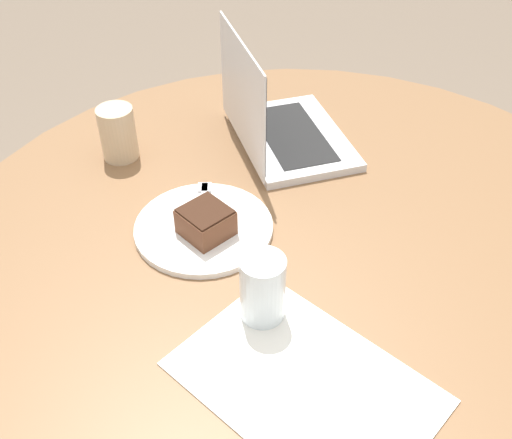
{
  "coord_description": "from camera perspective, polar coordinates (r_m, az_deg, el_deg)",
  "views": [
    {
      "loc": [
        0.59,
        -0.53,
        1.47
      ],
      "look_at": [
        -0.07,
        -0.07,
        0.78
      ],
      "focal_mm": 42.0,
      "sensor_mm": 36.0,
      "label": 1
    }
  ],
  "objects": [
    {
      "name": "dining_table",
      "position": [
        1.15,
        4.8,
        -6.07
      ],
      "size": [
        1.37,
        1.37,
        0.74
      ],
      "color": "brown",
      "rests_on": "ground_plane"
    },
    {
      "name": "fork",
      "position": [
        1.14,
        -5.0,
        1.42
      ],
      "size": [
        0.15,
        0.11,
        0.0
      ],
      "rotation": [
        0.0,
        0.0,
        8.84
      ],
      "color": "silver",
      "rests_on": "plate"
    },
    {
      "name": "laptop",
      "position": [
        1.3,
        2.12,
        8.93
      ],
      "size": [
        0.36,
        0.31,
        0.25
      ],
      "rotation": [
        0.0,
        0.0,
        5.97
      ],
      "color": "silver",
      "rests_on": "dining_table"
    },
    {
      "name": "paper_document",
      "position": [
        0.88,
        4.65,
        -15.18
      ],
      "size": [
        0.4,
        0.31,
        0.0
      ],
      "rotation": [
        0.0,
        0.0,
        0.22
      ],
      "color": "white",
      "rests_on": "dining_table"
    },
    {
      "name": "cake_slice",
      "position": [
        1.06,
        -4.81,
        -0.2
      ],
      "size": [
        0.09,
        0.09,
        0.05
      ],
      "rotation": [
        0.0,
        0.0,
        1.71
      ],
      "color": "brown",
      "rests_on": "plate"
    },
    {
      "name": "plate",
      "position": [
        1.1,
        -5.0,
        -0.76
      ],
      "size": [
        0.25,
        0.25,
        0.01
      ],
      "color": "white",
      "rests_on": "dining_table"
    },
    {
      "name": "water_glass",
      "position": [
        0.91,
        0.63,
        -6.61
      ],
      "size": [
        0.07,
        0.07,
        0.12
      ],
      "color": "silver",
      "rests_on": "dining_table"
    },
    {
      "name": "coffee_glass",
      "position": [
        1.29,
        -13.02,
        8.01
      ],
      "size": [
        0.08,
        0.08,
        0.11
      ],
      "color": "#C6AD89",
      "rests_on": "dining_table"
    }
  ]
}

